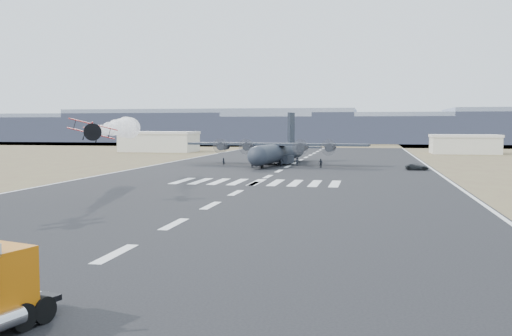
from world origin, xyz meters
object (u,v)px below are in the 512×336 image
(crew_f, at_px, (280,162))
(crew_e, at_px, (278,162))
(support_vehicle, at_px, (417,167))
(crew_c, at_px, (297,161))
(hangar_left, at_px, (159,141))
(crew_d, at_px, (321,163))
(hangar_right, at_px, (465,144))
(crew_a, at_px, (281,162))
(crew_b, at_px, (252,163))
(transport_aircraft, at_px, (278,151))
(crew_g, at_px, (256,163))
(crew_h, at_px, (223,161))
(aerobatic_biplane, at_px, (91,130))

(crew_f, bearing_deg, crew_e, -65.18)
(support_vehicle, distance_m, crew_c, 25.90)
(hangar_left, height_order, crew_d, hangar_left)
(hangar_right, relative_size, crew_a, 11.48)
(crew_a, bearing_deg, hangar_left, 63.51)
(crew_a, xyz_separation_m, crew_b, (-5.46, -3.99, 0.01))
(transport_aircraft, height_order, crew_g, transport_aircraft)
(hangar_right, relative_size, crew_h, 12.74)
(hangar_left, xyz_separation_m, crew_b, (45.23, -65.20, -2.50))
(hangar_right, xyz_separation_m, crew_e, (-48.60, -62.37, -2.18))
(crew_d, relative_size, crew_e, 1.14)
(crew_e, bearing_deg, crew_g, 18.29)
(crew_c, bearing_deg, crew_b, 30.76)
(aerobatic_biplane, xyz_separation_m, crew_d, (21.30, 58.11, -7.33))
(crew_e, xyz_separation_m, crew_h, (-12.01, -1.70, -0.02))
(support_vehicle, relative_size, crew_h, 2.80)
(hangar_left, bearing_deg, crew_h, -57.67)
(aerobatic_biplane, xyz_separation_m, crew_g, (7.75, 57.75, -7.48))
(crew_a, bearing_deg, crew_h, 104.75)
(crew_h, bearing_deg, aerobatic_biplane, 45.62)
(support_vehicle, relative_size, crew_e, 2.73)
(crew_a, bearing_deg, crew_g, 133.07)
(transport_aircraft, xyz_separation_m, crew_b, (-3.73, -10.83, -2.15))
(hangar_right, height_order, crew_a, hangar_right)
(hangar_right, relative_size, transport_aircraft, 0.50)
(aerobatic_biplane, xyz_separation_m, crew_h, (-0.45, 61.67, -7.46))
(crew_b, relative_size, crew_g, 1.16)
(crew_f, distance_m, crew_h, 12.63)
(crew_b, height_order, crew_h, crew_b)
(hangar_left, relative_size, crew_h, 15.23)
(crew_c, distance_m, crew_d, 7.59)
(crew_h, bearing_deg, crew_a, 126.07)
(crew_e, distance_m, crew_h, 12.13)
(crew_b, distance_m, crew_f, 8.40)
(hangar_right, height_order, aerobatic_biplane, aerobatic_biplane)
(hangar_right, height_order, crew_g, hangar_right)
(crew_b, xyz_separation_m, crew_e, (4.17, 7.84, -0.08))
(aerobatic_biplane, xyz_separation_m, support_vehicle, (40.39, 55.34, -7.64))
(aerobatic_biplane, height_order, transport_aircraft, transport_aircraft)
(aerobatic_biplane, relative_size, crew_a, 3.02)
(crew_d, bearing_deg, crew_f, -175.09)
(crew_d, height_order, crew_e, crew_d)
(crew_c, bearing_deg, crew_d, 124.91)
(support_vehicle, bearing_deg, transport_aircraft, 68.59)
(support_vehicle, bearing_deg, crew_e, 73.67)
(crew_e, xyz_separation_m, crew_f, (0.59, -0.92, 0.07))
(transport_aircraft, xyz_separation_m, support_vehicle, (29.27, -11.03, -2.43))
(transport_aircraft, xyz_separation_m, crew_f, (1.03, -3.91, -2.16))
(aerobatic_biplane, distance_m, crew_b, 56.51)
(hangar_right, xyz_separation_m, crew_a, (-47.31, -66.21, -2.12))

